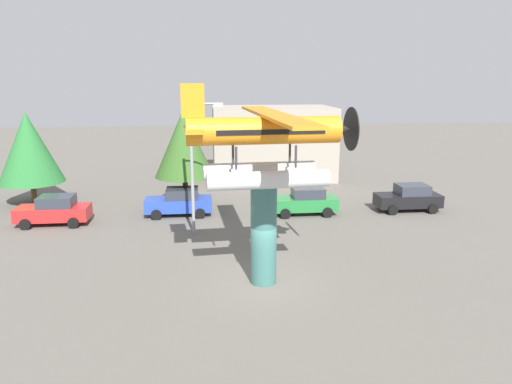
# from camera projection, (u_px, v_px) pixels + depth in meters

# --- Properties ---
(ground_plane) EXTENTS (140.00, 140.00, 0.00)m
(ground_plane) POSITION_uv_depth(u_px,v_px,m) (263.00, 282.00, 20.43)
(ground_plane) COLOR #605B54
(display_pedestal) EXTENTS (1.10, 1.10, 4.38)m
(display_pedestal) POSITION_uv_depth(u_px,v_px,m) (264.00, 234.00, 19.91)
(display_pedestal) COLOR #386B66
(display_pedestal) RESTS_ON ground
(floatplane_monument) EXTENTS (6.97, 10.45, 4.00)m
(floatplane_monument) POSITION_uv_depth(u_px,v_px,m) (267.00, 143.00, 19.03)
(floatplane_monument) COLOR silver
(floatplane_monument) RESTS_ON display_pedestal
(car_near_red) EXTENTS (4.20, 2.02, 1.76)m
(car_near_red) POSITION_uv_depth(u_px,v_px,m) (54.00, 210.00, 28.27)
(car_near_red) COLOR red
(car_near_red) RESTS_ON ground
(car_mid_blue) EXTENTS (4.20, 2.02, 1.76)m
(car_mid_blue) POSITION_uv_depth(u_px,v_px,m) (180.00, 202.00, 30.19)
(car_mid_blue) COLOR #2847B7
(car_mid_blue) RESTS_ON ground
(car_far_green) EXTENTS (4.20, 2.02, 1.76)m
(car_far_green) POSITION_uv_depth(u_px,v_px,m) (305.00, 201.00, 30.42)
(car_far_green) COLOR #237A38
(car_far_green) RESTS_ON ground
(car_distant_black) EXTENTS (4.20, 2.02, 1.76)m
(car_distant_black) POSITION_uv_depth(u_px,v_px,m) (409.00, 198.00, 31.23)
(car_distant_black) COLOR black
(car_distant_black) RESTS_ON ground
(streetlight_primary) EXTENTS (1.84, 0.28, 7.34)m
(streetlight_primary) POSITION_uv_depth(u_px,v_px,m) (195.00, 159.00, 25.79)
(streetlight_primary) COLOR gray
(streetlight_primary) RESTS_ON ground
(storefront_building) EXTENTS (10.27, 6.45, 6.16)m
(storefront_building) POSITION_uv_depth(u_px,v_px,m) (272.00, 143.00, 41.33)
(storefront_building) COLOR #9E9384
(storefront_building) RESTS_ON ground
(tree_west) EXTENTS (4.34, 4.34, 6.37)m
(tree_west) POSITION_uv_depth(u_px,v_px,m) (29.00, 148.00, 32.17)
(tree_west) COLOR brown
(tree_west) RESTS_ON ground
(tree_east) EXTENTS (3.90, 3.90, 6.56)m
(tree_east) POSITION_uv_depth(u_px,v_px,m) (184.00, 144.00, 30.86)
(tree_east) COLOR brown
(tree_east) RESTS_ON ground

